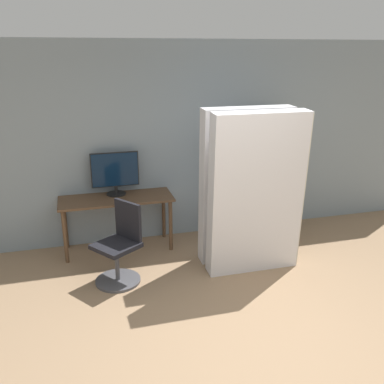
{
  "coord_description": "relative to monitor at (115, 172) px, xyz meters",
  "views": [
    {
      "loc": [
        -1.38,
        -2.84,
        2.55
      ],
      "look_at": [
        -0.17,
        1.52,
        1.05
      ],
      "focal_mm": 40.0,
      "sensor_mm": 36.0,
      "label": 1
    }
  ],
  "objects": [
    {
      "name": "ground_plane",
      "position": [
        0.91,
        -2.62,
        -1.04
      ],
      "size": [
        16.0,
        16.0,
        0.0
      ],
      "primitive_type": "plane",
      "color": "#937556"
    },
    {
      "name": "wall_back",
      "position": [
        0.91,
        0.18,
        0.31
      ],
      "size": [
        8.0,
        0.06,
        2.7
      ],
      "color": "gray",
      "rests_on": "ground"
    },
    {
      "name": "desk",
      "position": [
        -0.02,
        -0.14,
        -0.41
      ],
      "size": [
        1.47,
        0.56,
        0.73
      ],
      "color": "brown",
      "rests_on": "ground"
    },
    {
      "name": "monitor",
      "position": [
        0.0,
        0.0,
        0.0
      ],
      "size": [
        0.62,
        0.26,
        0.57
      ],
      "color": "black",
      "rests_on": "desk"
    },
    {
      "name": "office_chair",
      "position": [
        -0.08,
        -0.98,
        -0.66
      ],
      "size": [
        0.61,
        0.61,
        0.93
      ],
      "color": "#4C4C51",
      "rests_on": "ground"
    },
    {
      "name": "bookshelf",
      "position": [
        1.93,
        0.03,
        -0.26
      ],
      "size": [
        0.75,
        0.28,
        1.65
      ],
      "color": "#2D2319",
      "rests_on": "ground"
    },
    {
      "name": "mattress_near",
      "position": [
        1.51,
        -1.16,
        -0.07
      ],
      "size": [
        1.12,
        0.33,
        1.94
      ],
      "color": "silver",
      "rests_on": "ground"
    },
    {
      "name": "mattress_far",
      "position": [
        1.51,
        -0.8,
        -0.07
      ],
      "size": [
        1.12,
        0.29,
        1.93
      ],
      "color": "silver",
      "rests_on": "ground"
    }
  ]
}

